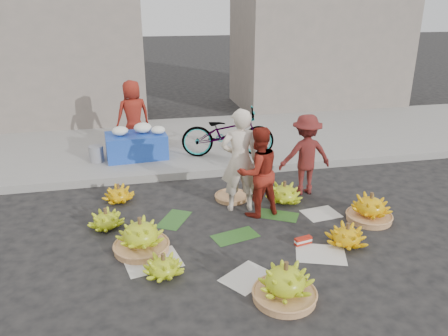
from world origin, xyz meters
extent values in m
plane|color=black|center=(0.00, 0.00, 0.00)|extent=(80.00, 80.00, 0.00)
cube|color=gray|center=(0.00, 2.20, 0.07)|extent=(40.00, 0.25, 0.15)
cube|color=gray|center=(0.00, 4.30, 0.06)|extent=(40.00, 4.00, 0.12)
cube|color=gray|center=(-4.00, 7.20, 2.00)|extent=(6.00, 3.00, 4.00)
cube|color=gray|center=(4.50, 7.70, 2.50)|extent=(5.00, 3.00, 5.00)
cylinder|color=#AD7548|center=(-1.43, -0.29, 0.04)|extent=(0.73, 0.73, 0.09)
cylinder|color=#503720|center=(-1.43, -0.29, 0.43)|extent=(0.05, 0.05, 0.12)
cylinder|color=#503720|center=(-1.18, -0.95, 0.25)|extent=(0.05, 0.05, 0.12)
cylinder|color=#AD7548|center=(0.10, -1.69, 0.04)|extent=(0.71, 0.71, 0.09)
cylinder|color=#503720|center=(0.10, -1.69, 0.42)|extent=(0.05, 0.05, 0.12)
cylinder|color=#503720|center=(1.34, -0.76, 0.28)|extent=(0.05, 0.05, 0.12)
cylinder|color=#AD7548|center=(2.03, -0.16, 0.04)|extent=(0.67, 0.67, 0.09)
cylinder|color=#503720|center=(2.03, -0.16, 0.40)|extent=(0.05, 0.05, 0.12)
cylinder|color=#503720|center=(0.97, 0.74, 0.32)|extent=(0.05, 0.05, 0.12)
cylinder|color=#503720|center=(-1.90, 0.45, 0.26)|extent=(0.05, 0.05, 0.12)
cylinder|color=#503720|center=(-1.73, 1.35, 0.26)|extent=(0.05, 0.05, 0.12)
cylinder|color=#AD7548|center=(0.15, 1.06, 0.03)|extent=(0.71, 0.71, 0.06)
cube|color=#AB2012|center=(0.77, -0.61, 0.06)|extent=(0.26, 0.13, 0.10)
imported|color=beige|center=(0.17, 0.65, 0.83)|extent=(0.64, 0.46, 1.66)
imported|color=maroon|center=(0.40, 0.42, 0.71)|extent=(0.80, 0.69, 1.42)
imported|color=maroon|center=(1.44, 1.05, 0.70)|extent=(0.92, 0.55, 1.40)
cube|color=#1B40AF|center=(-1.36, 3.23, 0.37)|extent=(1.27, 0.85, 0.50)
ellipsoid|color=white|center=(-1.66, 3.18, 0.71)|extent=(0.32, 0.32, 0.18)
ellipsoid|color=white|center=(-1.21, 3.28, 0.72)|extent=(0.36, 0.36, 0.20)
ellipsoid|color=white|center=(-0.91, 3.13, 0.70)|extent=(0.28, 0.28, 0.16)
cylinder|color=gray|center=(-2.17, 3.14, 0.28)|extent=(0.29, 0.29, 0.33)
imported|color=maroon|center=(-1.38, 3.91, 0.86)|extent=(0.84, 0.67, 1.49)
imported|color=gray|center=(0.50, 2.91, 0.62)|extent=(1.00, 2.00, 1.00)
camera|label=1|loc=(-1.44, -5.53, 3.14)|focal=35.00mm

